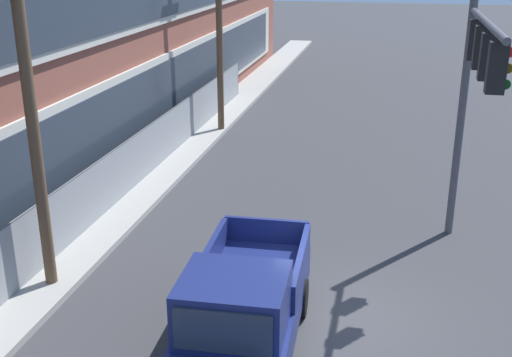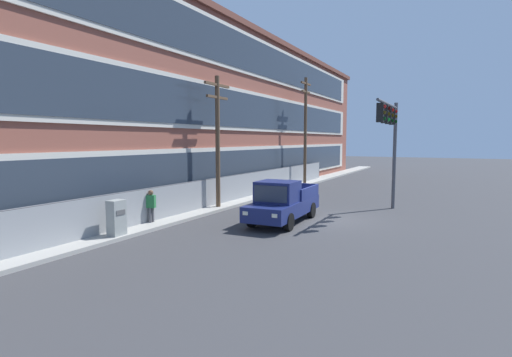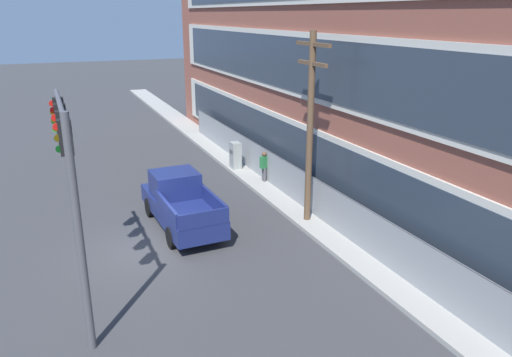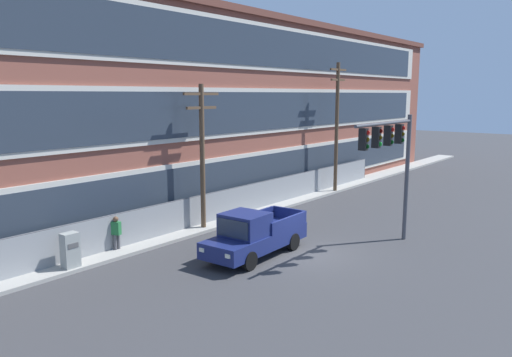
{
  "view_description": "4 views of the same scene",
  "coord_description": "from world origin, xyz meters",
  "px_view_note": "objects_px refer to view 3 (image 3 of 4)",
  "views": [
    {
      "loc": [
        -11.61,
        -0.71,
        7.31
      ],
      "look_at": [
        2.15,
        2.3,
        2.19
      ],
      "focal_mm": 45.0,
      "sensor_mm": 36.0,
      "label": 1
    },
    {
      "loc": [
        -19.41,
        -6.01,
        4.02
      ],
      "look_at": [
        -2.15,
        2.98,
        2.14
      ],
      "focal_mm": 28.0,
      "sensor_mm": 36.0,
      "label": 2
    },
    {
      "loc": [
        16.62,
        -2.77,
        8.2
      ],
      "look_at": [
        -0.44,
        4.44,
        2.07
      ],
      "focal_mm": 35.0,
      "sensor_mm": 36.0,
      "label": 3
    },
    {
      "loc": [
        -18.36,
        -11.63,
        7.12
      ],
      "look_at": [
        -0.41,
        2.7,
        3.23
      ],
      "focal_mm": 35.0,
      "sensor_mm": 36.0,
      "label": 4
    }
  ],
  "objects_px": {
    "traffic_signal_mast": "(67,158)",
    "electrical_cabinet": "(235,157)",
    "pedestrian_near_cabinet": "(264,165)",
    "pickup_truck_navy": "(180,203)",
    "utility_pole_near_corner": "(310,121)"
  },
  "relations": [
    {
      "from": "traffic_signal_mast",
      "to": "pedestrian_near_cabinet",
      "type": "distance_m",
      "value": 13.04
    },
    {
      "from": "pickup_truck_navy",
      "to": "electrical_cabinet",
      "type": "distance_m",
      "value": 7.67
    },
    {
      "from": "traffic_signal_mast",
      "to": "pickup_truck_navy",
      "type": "height_order",
      "value": "traffic_signal_mast"
    },
    {
      "from": "pickup_truck_navy",
      "to": "traffic_signal_mast",
      "type": "bearing_deg",
      "value": -40.36
    },
    {
      "from": "traffic_signal_mast",
      "to": "electrical_cabinet",
      "type": "xyz_separation_m",
      "value": [
        -10.96,
        8.81,
        -3.8
      ]
    },
    {
      "from": "electrical_cabinet",
      "to": "pedestrian_near_cabinet",
      "type": "relative_size",
      "value": 0.95
    },
    {
      "from": "electrical_cabinet",
      "to": "pedestrian_near_cabinet",
      "type": "distance_m",
      "value": 2.69
    },
    {
      "from": "utility_pole_near_corner",
      "to": "electrical_cabinet",
      "type": "xyz_separation_m",
      "value": [
        -7.84,
        -0.18,
        -3.45
      ]
    },
    {
      "from": "traffic_signal_mast",
      "to": "pickup_truck_navy",
      "type": "distance_m",
      "value": 7.35
    },
    {
      "from": "utility_pole_near_corner",
      "to": "electrical_cabinet",
      "type": "distance_m",
      "value": 8.57
    },
    {
      "from": "pickup_truck_navy",
      "to": "electrical_cabinet",
      "type": "xyz_separation_m",
      "value": [
        -6.08,
        4.67,
        -0.17
      ]
    },
    {
      "from": "utility_pole_near_corner",
      "to": "pedestrian_near_cabinet",
      "type": "distance_m",
      "value": 6.17
    },
    {
      "from": "pedestrian_near_cabinet",
      "to": "electrical_cabinet",
      "type": "bearing_deg",
      "value": -168.33
    },
    {
      "from": "traffic_signal_mast",
      "to": "pedestrian_near_cabinet",
      "type": "height_order",
      "value": "traffic_signal_mast"
    },
    {
      "from": "electrical_cabinet",
      "to": "pedestrian_near_cabinet",
      "type": "bearing_deg",
      "value": 11.67
    }
  ]
}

